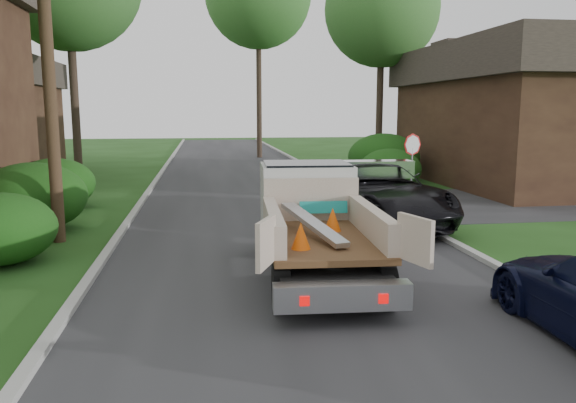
% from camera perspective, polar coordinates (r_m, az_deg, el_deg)
% --- Properties ---
extents(ground, '(120.00, 120.00, 0.00)m').
position_cam_1_polar(ground, '(10.13, 2.60, -9.46)').
color(ground, '#1B4012').
rests_on(ground, ground).
extents(road, '(8.00, 90.00, 0.02)m').
position_cam_1_polar(road, '(19.77, -2.98, -0.24)').
color(road, '#28282B').
rests_on(road, ground).
extents(curb_left, '(0.20, 90.00, 0.12)m').
position_cam_1_polar(curb_left, '(19.80, -14.87, -0.37)').
color(curb_left, '#9E9E99').
rests_on(curb_left, ground).
extents(curb_right, '(0.20, 90.00, 0.12)m').
position_cam_1_polar(curb_right, '(20.56, 8.47, 0.19)').
color(curb_right, '#9E9E99').
rests_on(curb_right, ground).
extents(stop_sign, '(0.71, 0.32, 2.48)m').
position_cam_1_polar(stop_sign, '(19.78, 12.49, 4.73)').
color(stop_sign, slate).
rests_on(stop_sign, ground).
extents(utility_pole, '(2.42, 1.25, 10.00)m').
position_cam_1_polar(utility_pole, '(14.97, -23.34, 15.89)').
color(utility_pole, '#382619').
rests_on(utility_pole, ground).
extents(house_right, '(9.72, 12.96, 6.20)m').
position_cam_1_polar(house_right, '(27.74, 24.17, 8.22)').
color(house_right, '#321D14').
rests_on(house_right, ground).
extents(hedge_left_b, '(2.86, 2.86, 1.87)m').
position_cam_1_polar(hedge_left_b, '(16.73, -24.49, 0.44)').
color(hedge_left_b, '#0F3D0E').
rests_on(hedge_left_b, ground).
extents(hedge_left_c, '(2.60, 2.60, 1.70)m').
position_cam_1_polar(hedge_left_c, '(20.17, -22.61, 1.67)').
color(hedge_left_c, '#0F3D0E').
rests_on(hedge_left_c, ground).
extents(hedge_right_a, '(2.60, 2.60, 1.70)m').
position_cam_1_polar(hedge_right_a, '(23.81, 10.34, 3.27)').
color(hedge_right_a, '#0F3D0E').
rests_on(hedge_right_a, ground).
extents(hedge_right_b, '(3.38, 3.38, 2.21)m').
position_cam_1_polar(hedge_right_b, '(26.84, 9.71, 4.49)').
color(hedge_right_b, '#0F3D0E').
rests_on(hedge_right_b, ground).
extents(tree_right_far, '(6.00, 6.00, 11.50)m').
position_cam_1_polar(tree_right_far, '(31.31, 9.53, 18.69)').
color(tree_right_far, '#2D2119').
rests_on(tree_right_far, ground).
extents(flatbed_truck, '(2.61, 5.66, 2.10)m').
position_cam_1_polar(flatbed_truck, '(11.68, 2.44, -1.16)').
color(flatbed_truck, black).
rests_on(flatbed_truck, ground).
extents(black_pickup, '(3.58, 6.58, 1.75)m').
position_cam_1_polar(black_pickup, '(16.48, 8.74, 0.84)').
color(black_pickup, black).
rests_on(black_pickup, ground).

